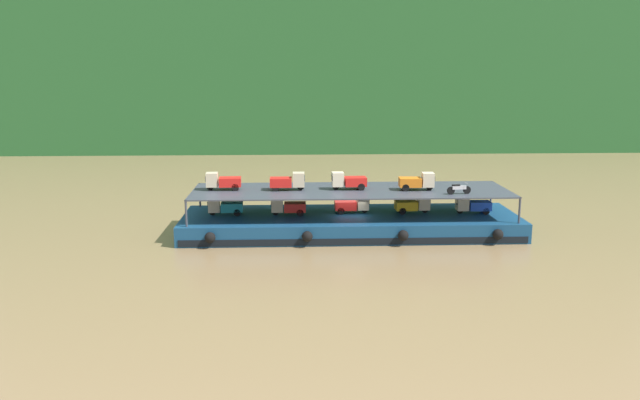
# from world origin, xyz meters

# --- Properties ---
(ground_plane) EXTENTS (400.00, 400.00, 0.00)m
(ground_plane) POSITION_xyz_m (0.00, 0.00, 0.00)
(ground_plane) COLOR olive
(cargo_barge) EXTENTS (26.48, 8.47, 1.50)m
(cargo_barge) POSITION_xyz_m (0.00, -0.04, 0.75)
(cargo_barge) COLOR navy
(cargo_barge) RESTS_ON ground
(cargo_rack) EXTENTS (24.88, 7.03, 2.00)m
(cargo_rack) POSITION_xyz_m (0.00, 0.00, 3.44)
(cargo_rack) COLOR #383D47
(cargo_rack) RESTS_ON cargo_barge
(mini_truck_lower_stern) EXTENTS (2.79, 1.29, 1.38)m
(mini_truck_lower_stern) POSITION_xyz_m (-9.95, 0.30, 2.19)
(mini_truck_lower_stern) COLOR teal
(mini_truck_lower_stern) RESTS_ON cargo_barge
(mini_truck_lower_aft) EXTENTS (2.75, 1.21, 1.38)m
(mini_truck_lower_aft) POSITION_xyz_m (-4.96, 0.08, 2.19)
(mini_truck_lower_aft) COLOR red
(mini_truck_lower_aft) RESTS_ON cargo_barge
(mini_truck_lower_mid) EXTENTS (2.76, 1.23, 1.38)m
(mini_truck_lower_mid) POSITION_xyz_m (0.20, 0.59, 2.19)
(mini_truck_lower_mid) COLOR red
(mini_truck_lower_mid) RESTS_ON cargo_barge
(mini_truck_lower_fore) EXTENTS (2.79, 1.28, 1.38)m
(mini_truck_lower_fore) POSITION_xyz_m (5.07, 0.37, 2.19)
(mini_truck_lower_fore) COLOR gold
(mini_truck_lower_fore) RESTS_ON cargo_barge
(mini_truck_lower_bow) EXTENTS (2.76, 1.23, 1.38)m
(mini_truck_lower_bow) POSITION_xyz_m (9.81, 0.03, 2.19)
(mini_truck_lower_bow) COLOR #1E47B7
(mini_truck_lower_bow) RESTS_ON cargo_barge
(mini_truck_upper_stern) EXTENTS (2.79, 1.28, 1.38)m
(mini_truck_upper_stern) POSITION_xyz_m (-10.06, 0.41, 4.19)
(mini_truck_upper_stern) COLOR red
(mini_truck_upper_stern) RESTS_ON cargo_rack
(mini_truck_upper_mid) EXTENTS (2.74, 1.20, 1.38)m
(mini_truck_upper_mid) POSITION_xyz_m (-4.93, 0.14, 4.19)
(mini_truck_upper_mid) COLOR red
(mini_truck_upper_mid) RESTS_ON cargo_rack
(mini_truck_upper_fore) EXTENTS (2.78, 1.27, 1.38)m
(mini_truck_upper_fore) POSITION_xyz_m (-0.17, 0.19, 4.19)
(mini_truck_upper_fore) COLOR red
(mini_truck_upper_fore) RESTS_ON cargo_rack
(mini_truck_upper_bow) EXTENTS (2.78, 1.28, 1.38)m
(mini_truck_upper_bow) POSITION_xyz_m (5.21, -0.30, 4.19)
(mini_truck_upper_bow) COLOR orange
(mini_truck_upper_bow) RESTS_ON cargo_rack
(motorcycle_upper_port) EXTENTS (1.89, 0.55, 0.87)m
(motorcycle_upper_port) POSITION_xyz_m (8.05, -2.11, 3.93)
(motorcycle_upper_port) COLOR black
(motorcycle_upper_port) RESTS_ON cargo_rack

